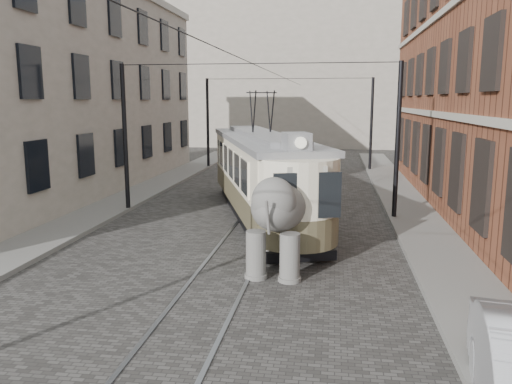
# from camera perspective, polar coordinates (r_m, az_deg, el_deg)

# --- Properties ---
(ground) EXTENTS (120.00, 120.00, 0.00)m
(ground) POSITION_cam_1_polar(r_m,az_deg,el_deg) (14.90, -2.71, -7.68)
(ground) COLOR #494643
(tram_rails) EXTENTS (1.54, 80.00, 0.02)m
(tram_rails) POSITION_cam_1_polar(r_m,az_deg,el_deg) (14.90, -2.71, -7.64)
(tram_rails) COLOR slate
(tram_rails) RESTS_ON ground
(sidewalk_right) EXTENTS (2.00, 60.00, 0.15)m
(sidewalk_right) POSITION_cam_1_polar(r_m,az_deg,el_deg) (14.96, 20.69, -7.98)
(sidewalk_right) COLOR slate
(sidewalk_right) RESTS_ON ground
(sidewalk_left) EXTENTS (2.00, 60.00, 0.15)m
(sidewalk_left) POSITION_cam_1_polar(r_m,az_deg,el_deg) (17.32, -24.43, -5.79)
(sidewalk_left) COLOR slate
(sidewalk_left) RESTS_ON ground
(stucco_building) EXTENTS (7.00, 24.00, 10.00)m
(stucco_building) POSITION_cam_1_polar(r_m,az_deg,el_deg) (27.61, -21.80, 10.36)
(stucco_building) COLOR gray
(stucco_building) RESTS_ON ground
(distant_block) EXTENTS (28.00, 10.00, 14.00)m
(distant_block) POSITION_cam_1_polar(r_m,az_deg,el_deg) (54.03, 5.73, 12.71)
(distant_block) COLOR gray
(distant_block) RESTS_ON ground
(catenary) EXTENTS (11.00, 30.20, 6.00)m
(catenary) POSITION_cam_1_polar(r_m,az_deg,el_deg) (19.21, -0.45, 5.49)
(catenary) COLOR black
(catenary) RESTS_ON ground
(tram) EXTENTS (6.28, 12.53, 4.90)m
(tram) POSITION_cam_1_polar(r_m,az_deg,el_deg) (19.92, 0.63, 4.07)
(tram) COLOR beige
(tram) RESTS_ON ground
(elephant) EXTENTS (3.01, 4.81, 2.79)m
(elephant) POSITION_cam_1_polar(r_m,az_deg,el_deg) (13.88, 2.73, -3.05)
(elephant) COLOR #63605C
(elephant) RESTS_ON ground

